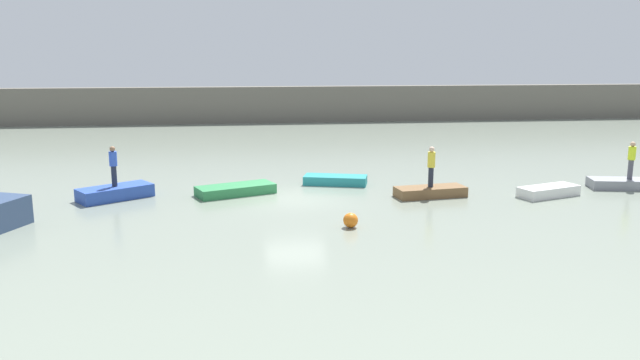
# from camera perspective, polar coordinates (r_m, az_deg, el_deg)

# --- Properties ---
(ground_plane) EXTENTS (120.00, 120.00, 0.00)m
(ground_plane) POSITION_cam_1_polar(r_m,az_deg,el_deg) (26.33, -2.30, -1.70)
(ground_plane) COLOR gray
(embankment_wall) EXTENTS (80.00, 1.20, 3.08)m
(embankment_wall) POSITION_cam_1_polar(r_m,az_deg,el_deg) (54.60, -4.87, 6.83)
(embankment_wall) COLOR #666056
(embankment_wall) RESTS_ON ground_plane
(rowboat_blue) EXTENTS (3.16, 2.70, 0.53)m
(rowboat_blue) POSITION_cam_1_polar(r_m,az_deg,el_deg) (27.58, -18.07, -1.09)
(rowboat_blue) COLOR #2B4CAD
(rowboat_blue) RESTS_ON ground_plane
(rowboat_green) EXTENTS (3.55, 2.42, 0.41)m
(rowboat_green) POSITION_cam_1_polar(r_m,az_deg,el_deg) (27.28, -7.66, -0.88)
(rowboat_green) COLOR #2D7F47
(rowboat_green) RESTS_ON ground_plane
(rowboat_teal) EXTENTS (3.07, 1.83, 0.41)m
(rowboat_teal) POSITION_cam_1_polar(r_m,az_deg,el_deg) (29.10, 1.40, 0.00)
(rowboat_teal) COLOR teal
(rowboat_teal) RESTS_ON ground_plane
(rowboat_brown) EXTENTS (3.10, 1.50, 0.42)m
(rowboat_brown) POSITION_cam_1_polar(r_m,az_deg,el_deg) (27.05, 9.97, -1.05)
(rowboat_brown) COLOR brown
(rowboat_brown) RESTS_ON ground_plane
(rowboat_white) EXTENTS (2.90, 1.84, 0.43)m
(rowboat_white) POSITION_cam_1_polar(r_m,az_deg,el_deg) (28.41, 20.01, -0.96)
(rowboat_white) COLOR white
(rowboat_white) RESTS_ON ground_plane
(rowboat_grey) EXTENTS (3.59, 1.88, 0.43)m
(rowboat_grey) POSITION_cam_1_polar(r_m,az_deg,el_deg) (31.44, 26.22, -0.31)
(rowboat_grey) COLOR gray
(rowboat_grey) RESTS_ON ground_plane
(person_yellow_shirt) EXTENTS (0.32, 0.32, 1.72)m
(person_yellow_shirt) POSITION_cam_1_polar(r_m,az_deg,el_deg) (26.82, 10.06, 1.39)
(person_yellow_shirt) COLOR #232838
(person_yellow_shirt) RESTS_ON rowboat_brown
(person_hiviz_shirt) EXTENTS (0.32, 0.32, 1.69)m
(person_hiviz_shirt) POSITION_cam_1_polar(r_m,az_deg,el_deg) (31.25, 26.41, 1.76)
(person_hiviz_shirt) COLOR #4C4C56
(person_hiviz_shirt) RESTS_ON rowboat_grey
(person_blue_shirt) EXTENTS (0.32, 0.32, 1.69)m
(person_blue_shirt) POSITION_cam_1_polar(r_m,az_deg,el_deg) (27.36, -18.23, 1.37)
(person_blue_shirt) COLOR #232838
(person_blue_shirt) RESTS_ON rowboat_blue
(mooring_buoy) EXTENTS (0.52, 0.52, 0.52)m
(mooring_buoy) POSITION_cam_1_polar(r_m,az_deg,el_deg) (22.02, 2.79, -3.67)
(mooring_buoy) COLOR orange
(mooring_buoy) RESTS_ON ground_plane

